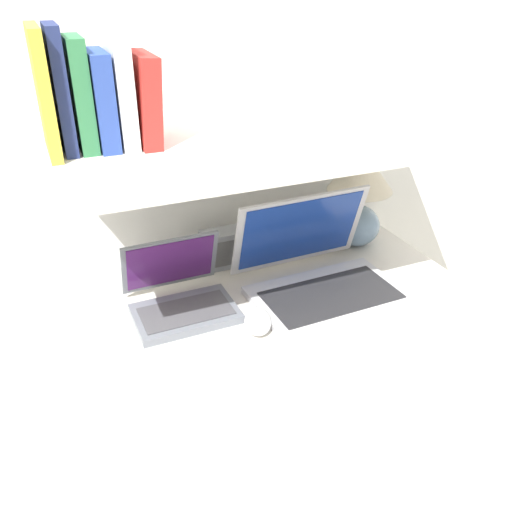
% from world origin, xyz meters
% --- Properties ---
extents(wall_back, '(6.00, 0.05, 2.40)m').
position_xyz_m(wall_back, '(0.00, 0.71, 1.20)').
color(wall_back, white).
rests_on(wall_back, ground_plane).
extents(desk, '(1.03, 0.65, 0.72)m').
position_xyz_m(desk, '(0.00, 0.32, 0.36)').
color(desk, silver).
rests_on(desk, ground_plane).
extents(back_riser, '(1.03, 0.04, 1.13)m').
position_xyz_m(back_riser, '(0.00, 0.67, 0.56)').
color(back_riser, white).
rests_on(back_riser, ground_plane).
extents(shelf, '(1.03, 0.58, 0.03)m').
position_xyz_m(shelf, '(0.00, 0.40, 1.14)').
color(shelf, silver).
rests_on(shelf, back_riser).
extents(table_lamp, '(0.19, 0.19, 0.31)m').
position_xyz_m(table_lamp, '(0.36, 0.52, 0.90)').
color(table_lamp, '#7593B2').
rests_on(table_lamp, desk).
extents(laptop_large, '(0.40, 0.34, 0.24)m').
position_xyz_m(laptop_large, '(0.12, 0.32, 0.77)').
color(laptop_large, silver).
rests_on(laptop_large, desk).
extents(laptop_small, '(0.25, 0.23, 0.18)m').
position_xyz_m(laptop_small, '(-0.24, 0.38, 0.76)').
color(laptop_small, slate).
rests_on(laptop_small, desk).
extents(computer_mouse, '(0.10, 0.12, 0.04)m').
position_xyz_m(computer_mouse, '(-0.09, 0.23, 0.74)').
color(computer_mouse, white).
rests_on(computer_mouse, desk).
extents(router_box, '(0.14, 0.07, 0.11)m').
position_xyz_m(router_box, '(-0.05, 0.55, 0.78)').
color(router_box, gray).
rests_on(router_box, desk).
extents(book_yellow, '(0.02, 0.18, 0.24)m').
position_xyz_m(book_yellow, '(-0.47, 0.40, 1.28)').
color(book_yellow, gold).
rests_on(book_yellow, shelf).
extents(book_navy, '(0.03, 0.12, 0.24)m').
position_xyz_m(book_navy, '(-0.44, 0.40, 1.28)').
color(book_navy, navy).
rests_on(book_navy, shelf).
extents(book_green, '(0.03, 0.12, 0.22)m').
position_xyz_m(book_green, '(-0.41, 0.40, 1.27)').
color(book_green, '#2D7042').
rests_on(book_green, shelf).
extents(book_blue, '(0.04, 0.14, 0.19)m').
position_xyz_m(book_blue, '(-0.37, 0.40, 1.25)').
color(book_blue, '#284293').
rests_on(book_blue, shelf).
extents(book_white, '(0.03, 0.14, 0.24)m').
position_xyz_m(book_white, '(-0.33, 0.40, 1.28)').
color(book_white, silver).
rests_on(book_white, shelf).
extents(book_red, '(0.05, 0.16, 0.18)m').
position_xyz_m(book_red, '(-0.28, 0.40, 1.25)').
color(book_red, '#A82823').
rests_on(book_red, shelf).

